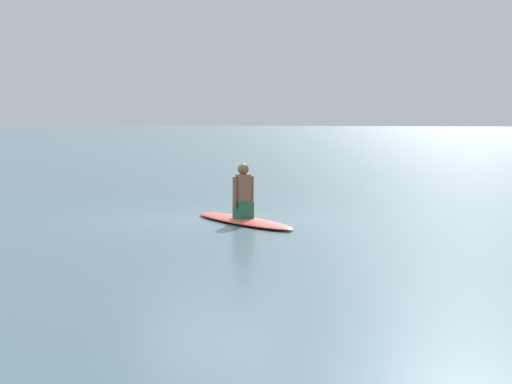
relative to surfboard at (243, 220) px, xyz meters
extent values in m
plane|color=slate|center=(0.19, 0.71, -0.04)|extent=(400.00, 400.00, 0.00)
ellipsoid|color=#D84C3F|center=(0.00, 0.00, 0.00)|extent=(2.43, 2.85, 0.09)
cube|color=#26664C|center=(0.00, 0.00, 0.19)|extent=(0.40, 0.41, 0.30)
cylinder|color=brown|center=(0.00, 0.00, 0.57)|extent=(0.39, 0.39, 0.49)
sphere|color=brown|center=(0.00, 0.00, 0.90)|extent=(0.20, 0.20, 0.20)
cylinder|color=brown|center=(-0.13, 0.10, 0.50)|extent=(0.11, 0.11, 0.54)
cylinder|color=brown|center=(0.13, -0.10, 0.50)|extent=(0.11, 0.11, 0.54)
camera|label=1|loc=(-14.57, -6.03, 1.78)|focal=63.52mm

